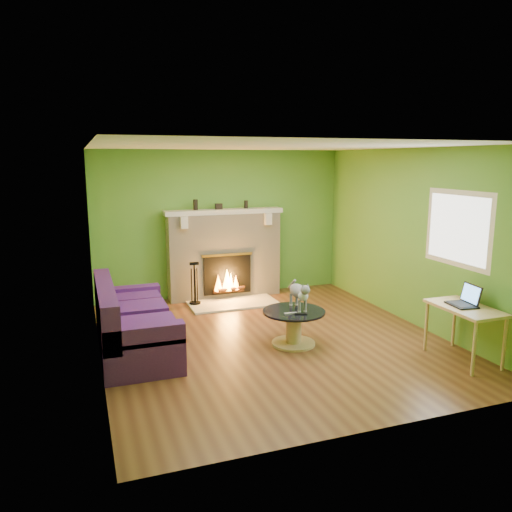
{
  "coord_description": "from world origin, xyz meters",
  "views": [
    {
      "loc": [
        -2.4,
        -6.07,
        2.44
      ],
      "look_at": [
        -0.09,
        0.4,
        1.1
      ],
      "focal_mm": 35.0,
      "sensor_mm": 36.0,
      "label": 1
    }
  ],
  "objects_px": {
    "sofa": "(131,325)",
    "coffee_table": "(294,325)",
    "desk": "(465,313)",
    "cat": "(298,294)"
  },
  "relations": [
    {
      "from": "sofa",
      "to": "coffee_table",
      "type": "bearing_deg",
      "value": -13.57
    },
    {
      "from": "desk",
      "to": "coffee_table",
      "type": "bearing_deg",
      "value": 145.94
    },
    {
      "from": "sofa",
      "to": "cat",
      "type": "relative_size",
      "value": 3.13
    },
    {
      "from": "cat",
      "to": "coffee_table",
      "type": "bearing_deg",
      "value": -144.44
    },
    {
      "from": "coffee_table",
      "to": "sofa",
      "type": "bearing_deg",
      "value": 166.43
    },
    {
      "from": "coffee_table",
      "to": "desk",
      "type": "distance_m",
      "value": 2.13
    },
    {
      "from": "sofa",
      "to": "coffee_table",
      "type": "distance_m",
      "value": 2.12
    },
    {
      "from": "desk",
      "to": "sofa",
      "type": "bearing_deg",
      "value": 156.22
    },
    {
      "from": "sofa",
      "to": "cat",
      "type": "distance_m",
      "value": 2.21
    },
    {
      "from": "sofa",
      "to": "cat",
      "type": "xyz_separation_m",
      "value": [
        2.14,
        -0.45,
        0.32
      ]
    }
  ]
}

